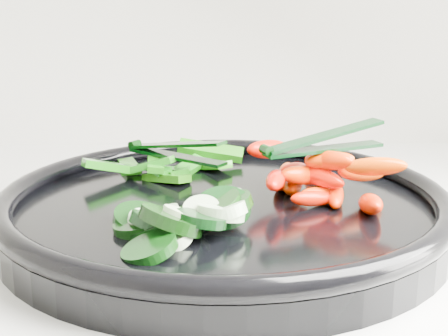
{
  "coord_description": "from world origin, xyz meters",
  "views": [
    {
      "loc": [
        -0.54,
        1.17,
        1.12
      ],
      "look_at": [
        -0.53,
        1.67,
        0.99
      ],
      "focal_mm": 50.0,
      "sensor_mm": 36.0,
      "label": 1
    }
  ],
  "objects": [
    {
      "name": "veggie_tray",
      "position": [
        -0.53,
        1.67,
        0.95
      ],
      "size": [
        0.39,
        0.39,
        0.04
      ],
      "color": "black",
      "rests_on": "counter"
    },
    {
      "name": "cucumber_pile",
      "position": [
        -0.56,
        1.6,
        0.96
      ],
      "size": [
        0.12,
        0.12,
        0.04
      ],
      "color": "black",
      "rests_on": "veggie_tray"
    },
    {
      "name": "carrot_pile",
      "position": [
        -0.45,
        1.68,
        0.97
      ],
      "size": [
        0.13,
        0.15,
        0.06
      ],
      "color": "#FF3700",
      "rests_on": "veggie_tray"
    },
    {
      "name": "pepper_pile",
      "position": [
        -0.58,
        1.76,
        0.96
      ],
      "size": [
        0.16,
        0.1,
        0.03
      ],
      "color": "#0A6B0B",
      "rests_on": "veggie_tray"
    },
    {
      "name": "tong_carrot",
      "position": [
        -0.45,
        1.68,
        1.0
      ],
      "size": [
        0.11,
        0.06,
        0.02
      ],
      "color": "black",
      "rests_on": "carrot_pile"
    },
    {
      "name": "tong_pepper",
      "position": [
        -0.58,
        1.75,
        0.98
      ],
      "size": [
        0.1,
        0.08,
        0.02
      ],
      "color": "black",
      "rests_on": "pepper_pile"
    }
  ]
}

